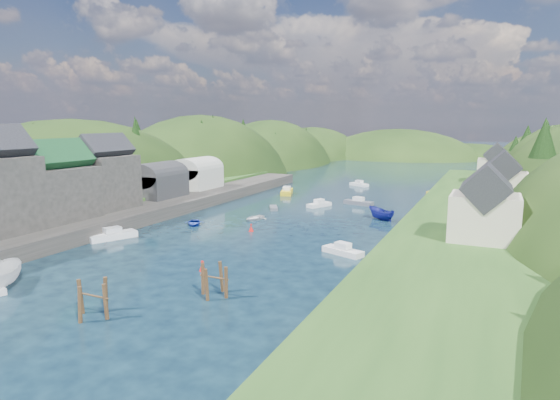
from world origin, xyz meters
The scene contains 15 objects.
ground centered at (0.00, 50.00, 0.00)m, with size 600.00×600.00×0.00m, color black.
hillside_left centered at (-45.00, 75.00, -8.03)m, with size 44.00×245.56×52.00m.
far_hills centered at (1.22, 174.01, -10.80)m, with size 103.00×68.00×44.00m.
hill_trees centered at (0.57, 63.92, 11.15)m, with size 91.24×146.69×12.23m.
quay_left centered at (-24.00, 20.00, 1.00)m, with size 12.00×110.00×2.00m, color #2D2B28.
terrace_left_grass centered at (-31.00, 20.00, 1.25)m, with size 12.00×110.00×2.50m, color #234719.
quayside_buildings centered at (-26.00, 6.39, 7.09)m, with size 8.00×35.84×12.90m.
boat_sheds centered at (-26.00, 39.00, 5.27)m, with size 7.00×21.00×7.50m.
terrace_right centered at (25.00, 40.00, 1.20)m, with size 16.00×120.00×2.40m, color #234719.
right_bank_cottages centered at (28.00, 48.33, 5.84)m, with size 9.00×59.24×8.41m.
piling_cluster_near centered at (-0.30, -6.57, 1.14)m, with size 3.13×2.93×3.41m.
piling_cluster_far centered at (6.01, 1.06, 1.14)m, with size 2.87×2.71×3.42m.
channel_buoy_near centered at (1.10, 6.46, 0.48)m, with size 0.70×0.70×1.10m.
channel_buoy_far centered at (-2.56, 23.92, 0.48)m, with size 0.70×0.70×1.10m.
moored_boats centered at (-4.57, 27.44, 0.64)m, with size 36.67×85.73×2.39m.
Camera 1 is at (27.53, -32.12, 15.17)m, focal length 30.00 mm.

